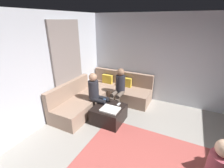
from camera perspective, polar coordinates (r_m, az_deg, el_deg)
name	(u,v)px	position (r m, az deg, el deg)	size (l,w,h in m)	color
wall_back	(182,62)	(5.03, 24.19, 7.24)	(6.00, 0.12, 2.70)	silver
wall_left	(23,78)	(3.83, -29.75, 1.90)	(0.12, 6.00, 2.70)	silver
curtain_panel	(68,68)	(4.59, -15.64, 5.78)	(0.06, 1.10, 2.50)	gray
sectional_couch	(103,96)	(4.95, -3.41, -4.23)	(2.10, 2.55, 0.87)	#9E7F6B
ottoman	(109,114)	(4.18, -1.16, -10.82)	(0.76, 0.76, 0.42)	black
folded_blanket	(110,109)	(3.92, -0.69, -9.23)	(0.44, 0.36, 0.04)	white
coffee_mug	(105,100)	(4.27, -2.70, -6.01)	(0.08, 0.08, 0.10)	#334C72
game_remote	(119,104)	(4.16, 2.45, -7.37)	(0.05, 0.15, 0.02)	white
person_on_couch_back	(119,87)	(4.62, 2.57, -1.09)	(0.30, 0.60, 1.20)	brown
person_on_couch_side	(97,93)	(4.28, -5.59, -3.19)	(0.60, 0.30, 1.20)	black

